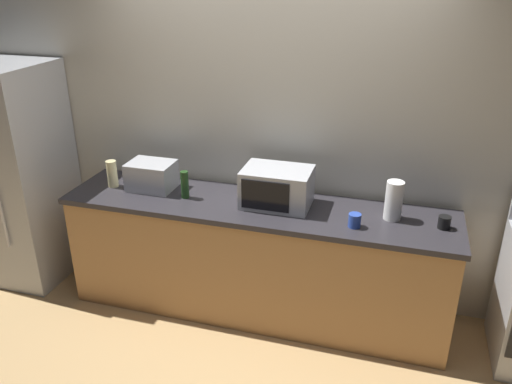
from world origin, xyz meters
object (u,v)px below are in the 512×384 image
object	(u,v)px
toaster_oven	(152,176)
mug_black	(444,222)
refrigerator	(16,174)
bottle_wine	(185,185)
microwave	(277,187)
paper_towel_roll	(394,200)
bottle_hand_soap	(112,174)
mug_blue	(355,220)

from	to	relation	value
toaster_oven	mug_black	xyz separation A→B (m)	(2.12, -0.06, -0.06)
refrigerator	mug_black	distance (m)	3.32
bottle_wine	mug_black	world-z (taller)	bottle_wine
microwave	toaster_oven	size ratio (longest dim) A/B	1.41
refrigerator	toaster_oven	bearing A→B (deg)	2.86
mug_black	microwave	bearing A→B (deg)	177.78
paper_towel_roll	bottle_wine	distance (m)	1.48
bottle_hand_soap	bottle_wine	size ratio (longest dim) A/B	1.01
microwave	mug_blue	distance (m)	0.61
refrigerator	toaster_oven	distance (m)	1.21
paper_towel_roll	bottle_hand_soap	xyz separation A→B (m)	(-2.10, -0.04, -0.03)
microwave	bottle_hand_soap	size ratio (longest dim) A/B	2.32
refrigerator	bottle_wine	world-z (taller)	refrigerator
microwave	mug_black	world-z (taller)	microwave
microwave	paper_towel_roll	xyz separation A→B (m)	(0.80, 0.00, 0.00)
refrigerator	mug_black	bearing A→B (deg)	0.07
toaster_oven	paper_towel_roll	xyz separation A→B (m)	(1.79, -0.01, 0.03)
microwave	bottle_hand_soap	bearing A→B (deg)	-178.38
bottle_hand_soap	mug_blue	world-z (taller)	bottle_hand_soap
microwave	mug_black	distance (m)	1.14
bottle_hand_soap	mug_blue	xyz separation A→B (m)	(1.87, -0.15, -0.06)
bottle_wine	toaster_oven	bearing A→B (deg)	164.57
paper_towel_roll	mug_blue	world-z (taller)	paper_towel_roll
refrigerator	mug_blue	xyz separation A→B (m)	(2.76, -0.14, 0.05)
paper_towel_roll	mug_black	xyz separation A→B (m)	(0.33, -0.05, -0.09)
bottle_hand_soap	toaster_oven	bearing A→B (deg)	8.98
toaster_oven	bottle_hand_soap	xyz separation A→B (m)	(-0.31, -0.05, -0.00)
paper_towel_roll	bottle_hand_soap	world-z (taller)	paper_towel_roll
microwave	paper_towel_roll	distance (m)	0.80
bottle_wine	mug_black	xyz separation A→B (m)	(1.81, 0.03, -0.06)
refrigerator	paper_towel_roll	bearing A→B (deg)	0.96
microwave	mug_black	xyz separation A→B (m)	(1.13, -0.04, -0.09)
microwave	mug_blue	xyz separation A→B (m)	(0.57, -0.19, -0.09)
refrigerator	mug_blue	size ratio (longest dim) A/B	19.43
bottle_wine	bottle_hand_soap	bearing A→B (deg)	176.58
paper_towel_roll	mug_blue	bearing A→B (deg)	-140.44
refrigerator	mug_blue	distance (m)	2.77
microwave	bottle_wine	xyz separation A→B (m)	(-0.67, -0.07, -0.03)
microwave	toaster_oven	xyz separation A→B (m)	(-0.98, 0.01, -0.03)
bottle_hand_soap	bottle_wine	world-z (taller)	bottle_hand_soap
mug_blue	mug_black	bearing A→B (deg)	14.42
refrigerator	mug_blue	world-z (taller)	refrigerator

